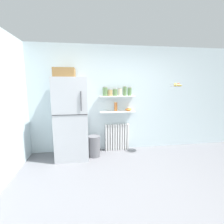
{
  "coord_description": "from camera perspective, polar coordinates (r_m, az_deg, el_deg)",
  "views": [
    {
      "loc": [
        -0.82,
        -2.03,
        1.69
      ],
      "look_at": [
        -0.28,
        1.6,
        1.05
      ],
      "focal_mm": 26.2,
      "sensor_mm": 36.0,
      "label": 1
    }
  ],
  "objects": [
    {
      "name": "storage_jar_1",
      "position": [
        3.96,
        -0.66,
        6.82
      ],
      "size": [
        0.12,
        0.12,
        0.16
      ],
      "color": "tan",
      "rests_on": "wall_shelf_upper"
    },
    {
      "name": "trash_bin",
      "position": [
        3.93,
        -6.23,
        -11.75
      ],
      "size": [
        0.27,
        0.27,
        0.49
      ],
      "primitive_type": "cylinder",
      "color": "slate",
      "rests_on": "ground_plane"
    },
    {
      "name": "hanging_fruit_basket",
      "position": [
        4.03,
        21.59,
        8.72
      ],
      "size": [
        0.29,
        0.29,
        0.08
      ],
      "color": "#B2B2B7"
    },
    {
      "name": "storage_jar_2",
      "position": [
        3.98,
        1.07,
        6.93
      ],
      "size": [
        0.1,
        0.1,
        0.18
      ],
      "color": "#5B7F4C",
      "rests_on": "wall_shelf_upper"
    },
    {
      "name": "shelf_bowl",
      "position": [
        4.09,
        5.81,
        0.88
      ],
      "size": [
        0.16,
        0.16,
        0.07
      ],
      "primitive_type": "ellipsoid",
      "color": "orange",
      "rests_on": "wall_shelf_lower"
    },
    {
      "name": "back_wall",
      "position": [
        4.18,
        2.83,
        4.52
      ],
      "size": [
        7.04,
        0.1,
        2.6
      ],
      "primitive_type": "cube",
      "color": "silver",
      "rests_on": "ground_plane"
    },
    {
      "name": "storage_jar_3",
      "position": [
        4.0,
        2.79,
        7.02
      ],
      "size": [
        0.1,
        0.1,
        0.19
      ],
      "color": "beige",
      "rests_on": "wall_shelf_upper"
    },
    {
      "name": "wall_shelf_upper",
      "position": [
        3.99,
        1.93,
        5.51
      ],
      "size": [
        0.86,
        0.22,
        0.02
      ],
      "primitive_type": "cube",
      "color": "white"
    },
    {
      "name": "ground_plane",
      "position": [
        3.15,
        8.63,
        -22.69
      ],
      "size": [
        7.04,
        7.04,
        0.0
      ],
      "primitive_type": "plane",
      "color": "slate"
    },
    {
      "name": "wall_shelf_lower",
      "position": [
        4.04,
        1.89,
        0.12
      ],
      "size": [
        0.86,
        0.22,
        0.02
      ],
      "primitive_type": "cube",
      "color": "white"
    },
    {
      "name": "vase",
      "position": [
        4.01,
        1.34,
        1.83
      ],
      "size": [
        0.08,
        0.08,
        0.22
      ],
      "primitive_type": "cylinder",
      "color": "#CC7033",
      "rests_on": "wall_shelf_lower"
    },
    {
      "name": "radiator",
      "position": [
        4.23,
        1.77,
        -8.74
      ],
      "size": [
        0.6,
        0.12,
        0.68
      ],
      "color": "white",
      "rests_on": "ground_plane"
    },
    {
      "name": "storage_jar_5",
      "position": [
        4.05,
        6.16,
        7.15
      ],
      "size": [
        0.09,
        0.09,
        0.21
      ],
      "color": "#5B7F4C",
      "rests_on": "wall_shelf_upper"
    },
    {
      "name": "refrigerator",
      "position": [
        3.78,
        -13.96,
        -1.6
      ],
      "size": [
        0.72,
        0.69,
        2.01
      ],
      "color": "#B7BABF",
      "rests_on": "ground_plane"
    },
    {
      "name": "storage_jar_0",
      "position": [
        3.94,
        -2.41,
        7.21
      ],
      "size": [
        0.12,
        0.12,
        0.22
      ],
      "color": "#5B7F4C",
      "rests_on": "wall_shelf_upper"
    },
    {
      "name": "storage_jar_4",
      "position": [
        4.02,
        4.49,
        7.35
      ],
      "size": [
        0.08,
        0.08,
        0.23
      ],
      "color": "#5B7F4C",
      "rests_on": "wall_shelf_upper"
    }
  ]
}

